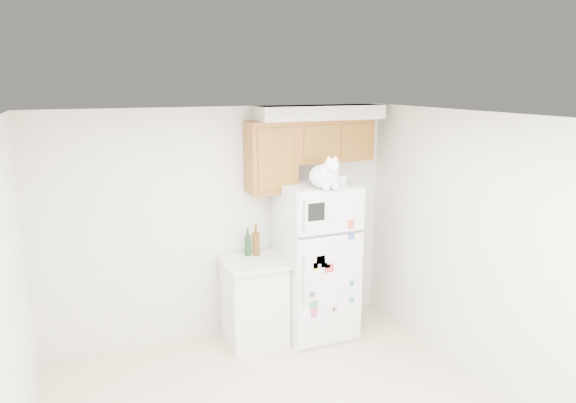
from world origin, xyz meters
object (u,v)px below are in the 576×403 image
bottle_amber (256,240)px  storage_box_front (338,180)px  base_counter (254,300)px  bottle_green (248,242)px  cat (326,175)px  storage_box_back (328,176)px  refrigerator (316,260)px

bottle_amber → storage_box_front: bearing=-22.5°
base_counter → bottle_green: size_ratio=3.08×
cat → bottle_green: cat is taller
storage_box_back → storage_box_front: bearing=-104.3°
cat → bottle_amber: size_ratio=1.50×
base_counter → cat: (0.67, -0.34, 1.37)m
storage_box_front → bottle_green: (-0.88, 0.35, -0.68)m
bottle_green → refrigerator: bearing=-18.7°
storage_box_front → bottle_amber: (-0.80, 0.33, -0.66)m
base_counter → storage_box_front: storage_box_front is taller
storage_box_front → bottle_green: size_ratio=0.50×
base_counter → storage_box_front: (0.88, -0.19, 1.28)m
base_counter → storage_box_front: bearing=-11.9°
base_counter → storage_box_back: 1.56m
cat → base_counter: bearing=153.2°
base_counter → storage_box_back: bearing=3.4°
storage_box_back → bottle_amber: 1.04m
storage_box_back → storage_box_front: 0.24m
storage_box_front → bottle_green: 1.17m
cat → bottle_green: (-0.67, 0.50, -0.76)m
base_counter → storage_box_front: 1.56m
storage_box_front → bottle_green: bearing=154.5°
base_counter → cat: size_ratio=1.80×
bottle_green → cat: bearing=-36.5°
storage_box_back → bottle_amber: storage_box_back is taller
storage_box_front → bottle_green: storage_box_front is taller
refrigerator → base_counter: refrigerator is taller
refrigerator → storage_box_front: size_ratio=11.33×
storage_box_front → bottle_amber: storage_box_front is taller
refrigerator → cat: bearing=-95.3°
refrigerator → bottle_amber: (-0.61, 0.22, 0.24)m
refrigerator → cat: (-0.02, -0.26, 0.98)m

